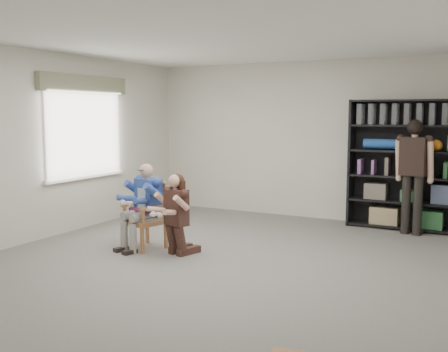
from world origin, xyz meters
The scene contains 8 objects.
room_shell centered at (0.00, 0.00, 1.40)m, with size 6.00×7.00×2.80m, color beige, non-canonical shape.
floor centered at (0.00, 0.00, 0.00)m, with size 6.00×7.00×0.01m, color slate.
window_left centered at (-2.95, 1.00, 1.63)m, with size 0.16×2.00×1.75m, color white, non-canonical shape.
armchair centered at (-1.30, 0.32, 0.46)m, with size 0.53×0.52×0.92m, color #955F30, non-canonical shape.
seated_man centered at (-1.30, 0.32, 0.60)m, with size 0.52×0.72×1.20m, color #2E3899, non-canonical shape.
kneeling_woman centered at (-0.72, 0.20, 0.55)m, with size 0.46×0.74×1.10m, color #311B16, non-canonical shape.
bookshelf centered at (1.70, 3.28, 1.05)m, with size 1.80×0.38×2.10m, color black, non-canonical shape.
standing_man centered at (1.87, 2.94, 0.89)m, with size 0.55×0.31×1.78m, color black, non-canonical shape.
Camera 1 is at (2.99, -5.50, 1.87)m, focal length 42.00 mm.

